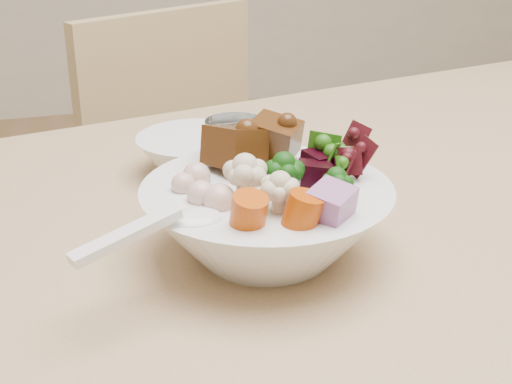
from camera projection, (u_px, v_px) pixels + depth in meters
The scene contains 6 objects.
dining_table at pixel (393, 277), 0.81m from camera, with size 1.82×1.25×0.78m.
chair_far at pixel (207, 213), 1.44m from camera, with size 0.55×0.55×0.89m.
food_bowl at pixel (268, 215), 0.68m from camera, with size 0.24×0.24×0.13m.
soup_spoon at pixel (178, 224), 0.60m from camera, with size 0.14×0.08×0.03m.
water_glass at pixel (235, 173), 0.76m from camera, with size 0.06×0.06×0.11m.
side_bowl at pixel (195, 155), 0.88m from camera, with size 0.14×0.14×0.05m, color white, non-canonical shape.
Camera 1 is at (-0.55, -0.69, 1.11)m, focal length 50.00 mm.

